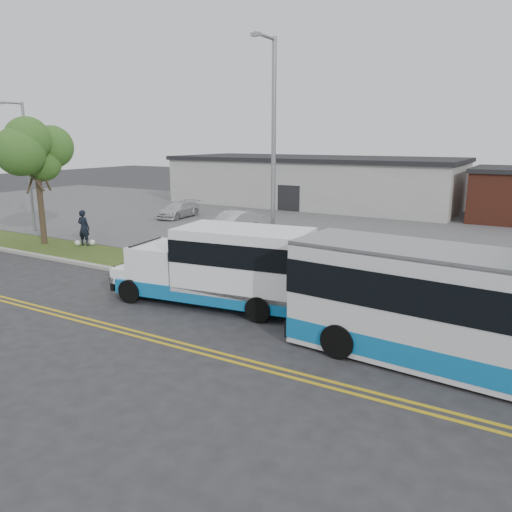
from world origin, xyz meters
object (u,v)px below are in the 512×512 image
Objects in this scene: streetlight_near at (273,157)px; parked_car_b at (178,210)px; transit_bus at (509,320)px; parked_car_a at (233,223)px; streetlight_far at (27,162)px; shuttle_bus at (225,264)px; pedestrian at (84,228)px; tree_west at (36,153)px.

parked_car_b is (-14.59, 11.92, -4.54)m from streetlight_near.
parked_car_a is (-16.13, 12.35, -0.76)m from transit_bus.
parked_car_a is 8.34m from parked_car_b.
streetlight_far reaches higher than shuttle_bus.
transit_bus is 22.25m from pedestrian.
tree_west reaches higher than parked_car_b.
parked_car_a is at bearing 131.54° from streetlight_near.
shuttle_bus is at bearing -54.01° from parked_car_a.
shuttle_bus is (18.72, -5.68, -2.94)m from streetlight_far.
streetlight_far reaches higher than parked_car_b.
streetlight_far is 28.95m from transit_bus.
streetlight_far reaches higher than pedestrian.
streetlight_far reaches higher than transit_bus.
parked_car_a is 1.08× the size of parked_car_b.
shuttle_bus is (14.72, -3.47, -3.58)m from tree_west.
transit_bus is at bearing -13.96° from streetlight_far.
streetlight_near is 19.38m from parked_car_b.
streetlight_near reaches higher than parked_car_b.
streetlight_far is at bearing 151.02° from tree_west.
parked_car_b is (-14.31, 14.92, -0.85)m from shuttle_bus.
tree_west is at bearing 8.98° from pedestrian.
shuttle_bus is 1.91× the size of parked_car_b.
streetlight_far is at bearing 155.71° from shuttle_bus.
parked_car_a is (5.42, 6.82, -0.27)m from pedestrian.
transit_bus is (23.95, -4.73, -3.54)m from tree_west.
tree_west is 4.76m from pedestrian.
tree_west is 3.46× the size of pedestrian.
parked_car_b is (-23.54, 16.18, -0.89)m from transit_bus.
streetlight_near is 1.23× the size of shuttle_bus.
transit_bus is (27.95, -6.95, -2.89)m from streetlight_far.
tree_west is 0.86× the size of streetlight_far.
streetlight_near is at bearing -8.05° from streetlight_far.
streetlight_near is at bearing -1.80° from tree_west.
tree_west is 4.62m from streetlight_far.
tree_west is 0.73× the size of streetlight_near.
pedestrian is (6.41, -1.42, -3.38)m from streetlight_far.
tree_west reaches higher than pedestrian.
shuttle_bus is at bearing -49.91° from parked_car_b.
shuttle_bus reaches higher than parked_car_b.
parked_car_a is at bearing 114.46° from shuttle_bus.
parked_car_a is (-7.17, 8.10, -4.41)m from streetlight_near.
parked_car_b is at bearing 140.74° from streetlight_near.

